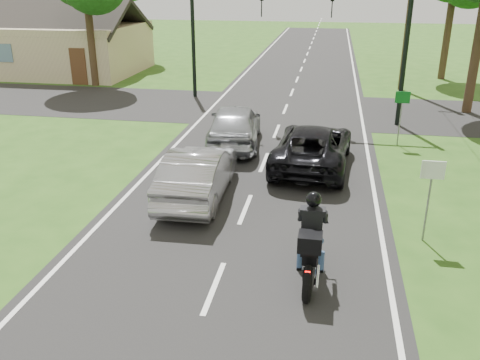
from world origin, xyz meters
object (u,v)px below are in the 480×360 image
(sign_white, at_px, (431,182))
(sign_green, at_px, (402,105))
(traffic_signal, at_px, (363,28))
(dark_suv, at_px, (313,146))
(motorcycle_rider, at_px, (311,247))
(silver_suv, at_px, (235,125))
(silver_sedan, at_px, (198,173))

(sign_white, xyz_separation_m, sign_green, (0.20, 8.00, 0.00))
(sign_green, bearing_deg, traffic_signal, 117.38)
(dark_suv, distance_m, sign_green, 4.52)
(motorcycle_rider, bearing_deg, dark_suv, 92.96)
(sign_white, bearing_deg, sign_green, 88.57)
(silver_suv, distance_m, sign_white, 9.19)
(dark_suv, height_order, silver_sedan, silver_sedan)
(silver_sedan, height_order, sign_green, sign_green)
(dark_suv, relative_size, traffic_signal, 0.82)
(silver_sedan, relative_size, silver_suv, 0.96)
(dark_suv, bearing_deg, traffic_signal, -101.04)
(sign_green, bearing_deg, silver_sedan, -135.23)
(motorcycle_rider, relative_size, sign_white, 1.13)
(motorcycle_rider, relative_size, dark_suv, 0.46)
(sign_white, bearing_deg, silver_sedan, 165.39)
(sign_green, bearing_deg, sign_white, -91.43)
(silver_sedan, distance_m, traffic_signal, 11.10)
(silver_sedan, xyz_separation_m, traffic_signal, (4.87, 9.39, 3.37))
(silver_suv, xyz_separation_m, sign_green, (6.31, 1.17, 0.77))
(silver_sedan, xyz_separation_m, sign_green, (6.43, 6.38, 0.83))
(dark_suv, distance_m, sign_white, 5.84)
(sign_white, bearing_deg, dark_suv, 121.35)
(silver_suv, distance_m, sign_green, 6.47)
(sign_white, distance_m, sign_green, 8.00)
(dark_suv, bearing_deg, motorcycle_rider, 96.27)
(traffic_signal, distance_m, sign_white, 11.39)
(dark_suv, relative_size, sign_green, 2.47)
(silver_suv, xyz_separation_m, traffic_signal, (4.75, 4.19, 3.31))
(silver_suv, height_order, sign_white, sign_white)
(silver_suv, distance_m, traffic_signal, 7.15)
(silver_suv, bearing_deg, traffic_signal, -144.44)
(motorcycle_rider, relative_size, traffic_signal, 0.38)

